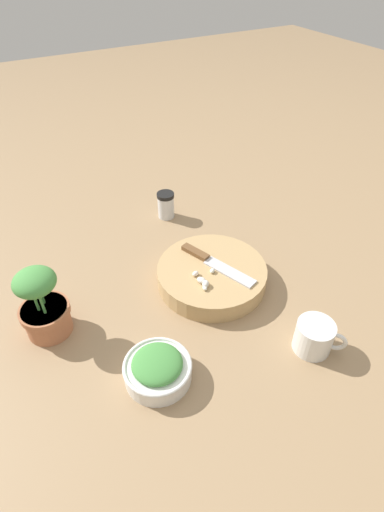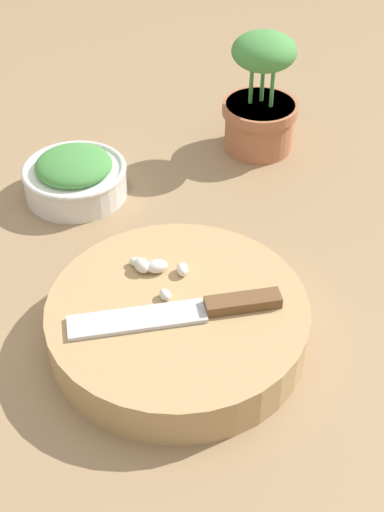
# 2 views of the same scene
# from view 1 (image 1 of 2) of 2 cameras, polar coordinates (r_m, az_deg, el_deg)

# --- Properties ---
(ground_plane) EXTENTS (5.00, 5.00, 0.00)m
(ground_plane) POSITION_cam_1_polar(r_m,az_deg,el_deg) (1.07, -2.34, -4.62)
(ground_plane) COLOR #997A56
(cutting_board) EXTENTS (0.29, 0.29, 0.05)m
(cutting_board) POSITION_cam_1_polar(r_m,az_deg,el_deg) (1.07, 2.83, -2.74)
(cutting_board) COLOR tan
(cutting_board) RESTS_ON ground_plane
(chef_knife) EXTENTS (0.23, 0.11, 0.01)m
(chef_knife) POSITION_cam_1_polar(r_m,az_deg,el_deg) (1.06, 2.95, -0.88)
(chef_knife) COLOR brown
(chef_knife) RESTS_ON cutting_board
(garlic_cloves) EXTENTS (0.07, 0.07, 0.02)m
(garlic_cloves) POSITION_cam_1_polar(r_m,az_deg,el_deg) (1.01, 1.61, -3.44)
(garlic_cloves) COLOR silver
(garlic_cloves) RESTS_ON cutting_board
(herb_bowl) EXTENTS (0.15, 0.15, 0.06)m
(herb_bowl) POSITION_cam_1_polar(r_m,az_deg,el_deg) (0.88, -4.93, -15.73)
(herb_bowl) COLOR silver
(herb_bowl) RESTS_ON ground_plane
(spice_jar) EXTENTS (0.06, 0.06, 0.09)m
(spice_jar) POSITION_cam_1_polar(r_m,az_deg,el_deg) (1.30, -3.75, 7.29)
(spice_jar) COLOR silver
(spice_jar) RESTS_ON ground_plane
(coffee_mug) EXTENTS (0.10, 0.10, 0.08)m
(coffee_mug) POSITION_cam_1_polar(r_m,az_deg,el_deg) (0.95, 17.11, -10.98)
(coffee_mug) COLOR silver
(coffee_mug) RESTS_ON ground_plane
(potted_herb) EXTENTS (0.12, 0.12, 0.19)m
(potted_herb) POSITION_cam_1_polar(r_m,az_deg,el_deg) (0.97, -20.49, -6.83)
(potted_herb) COLOR #B26B47
(potted_herb) RESTS_ON ground_plane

